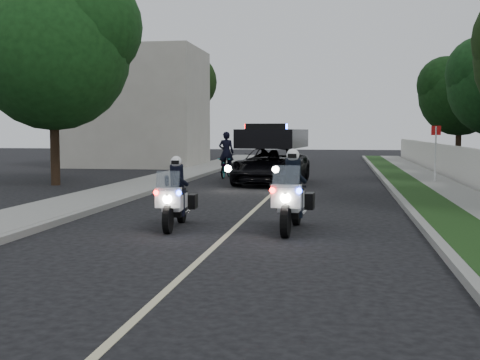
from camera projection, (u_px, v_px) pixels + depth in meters
The scene contains 17 objects.
ground at pixel (196, 264), 9.88m from camera, with size 120.00×120.00×0.00m, color black.
curb_right at pixel (399, 197), 19.05m from camera, with size 0.20×60.00×0.15m, color gray.
grass_verge at pixel (422, 198), 18.93m from camera, with size 1.20×60.00×0.16m, color #193814.
sidewalk_right at pixel (466, 198), 18.72m from camera, with size 1.40×60.00×0.16m, color gray.
curb_left at pixel (146, 193), 20.38m from camera, with size 0.20×60.00×0.15m, color gray.
sidewalk_left at pixel (115, 192), 20.55m from camera, with size 2.00×60.00×0.16m, color gray.
building_far at pixel (135, 108), 36.79m from camera, with size 8.00×6.00×7.00m, color #A8A396.
lane_marking at pixel (268, 197), 19.72m from camera, with size 0.12×50.00×0.01m, color #BFB78C.
police_moto_left at pixel (176, 228), 13.59m from camera, with size 0.66×1.88×1.60m, color silver, non-canonical shape.
police_moto_right at pixel (291, 231), 13.18m from camera, with size 0.73×2.08×1.77m, color silver, non-canonical shape.
police_suv at pixel (271, 184), 24.78m from camera, with size 2.47×5.34×2.60m, color black.
bicycle at pixel (226, 178), 27.93m from camera, with size 0.60×1.71×0.90m, color black.
cyclist at pixel (226, 178), 27.93m from camera, with size 0.69×0.46×1.90m, color black.
sign_post at pixel (435, 185), 24.24m from camera, with size 0.38×0.38×2.42m, color #9E0B12, non-canonical shape.
tree_right_e at pixel (458, 165), 38.72m from camera, with size 5.10×5.10×8.50m, color black, non-canonical shape.
tree_left_near at pixel (56, 185), 24.15m from camera, with size 6.00×6.00×10.00m, color #164316, non-canonical shape.
tree_left_far at pixel (173, 161), 42.61m from camera, with size 5.34×5.34×8.90m, color #193310, non-canonical shape.
Camera 1 is at (2.29, -9.49, 2.16)m, focal length 45.75 mm.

